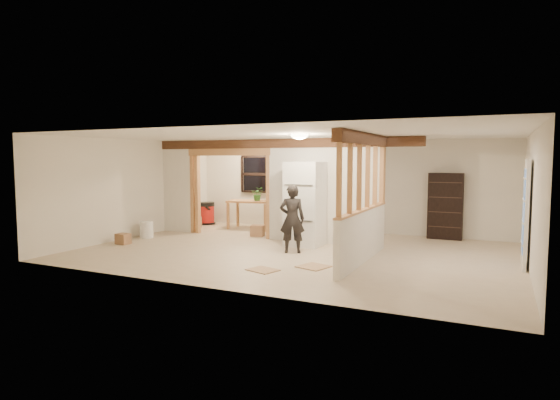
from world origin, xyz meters
The scene contains 30 objects.
floor centered at (0.00, 0.00, -0.01)m, with size 9.00×6.50×0.01m, color #C5B093.
ceiling centered at (0.00, 0.00, 2.50)m, with size 9.00×6.50×0.01m, color white.
wall_back centered at (0.00, 3.25, 1.25)m, with size 9.00×0.01×2.50m, color silver.
wall_front centered at (0.00, -3.25, 1.25)m, with size 9.00×0.01×2.50m, color silver.
wall_left centered at (-4.50, 0.00, 1.25)m, with size 0.01×6.50×2.50m, color silver.
wall_right centered at (4.50, 0.00, 1.25)m, with size 0.01×6.50×2.50m, color silver.
partition_left_stub centered at (-4.05, 1.20, 1.25)m, with size 0.90×0.12×2.50m, color silver.
partition_center centered at (0.20, 1.20, 1.25)m, with size 2.80×0.12×2.50m, color silver.
doorway_frame centered at (-2.40, 1.20, 1.10)m, with size 2.46×0.14×2.20m, color #BA824E.
header_beam_back centered at (-1.00, 1.20, 2.38)m, with size 7.00×0.18×0.22m, color #512F1B.
header_beam_right centered at (1.60, -0.40, 2.38)m, with size 0.18×3.30×0.22m, color #512F1B.
pony_wall centered at (1.60, -0.40, 0.50)m, with size 0.12×3.20×1.00m, color silver.
stud_partition centered at (1.60, -0.40, 1.66)m, with size 0.14×3.20×1.32m, color #BA824E.
window_back centered at (-2.60, 3.17, 1.55)m, with size 1.12×0.10×1.10m, color black.
french_door centered at (4.42, 0.40, 1.00)m, with size 0.12×0.86×2.00m, color white.
ceiling_dome_main centered at (0.30, -0.50, 2.48)m, with size 0.36×0.36×0.16m, color #FFEABF.
ceiling_dome_util centered at (-2.50, 2.30, 2.48)m, with size 0.32×0.32×0.14m, color #FFEABF.
hanging_bulb centered at (-2.00, 1.60, 2.18)m, with size 0.07×0.07×0.07m, color #FFD88C.
refrigerator centered at (-0.08, 0.75, 0.97)m, with size 0.80×0.78×1.94m, color white.
woman centered at (0.00, -0.18, 0.73)m, with size 0.53×0.35×1.46m, color black.
work_table centered at (-2.45, 2.45, 0.41)m, with size 1.31×0.66×0.83m, color #BA824E.
potted_plant centered at (-2.22, 2.43, 1.02)m, with size 0.35×0.30×0.39m, color #37792C.
shop_vac centered at (-4.16, 2.72, 0.34)m, with size 0.53×0.53×0.69m, color #9C1410.
bookshelf centered at (2.76, 3.04, 0.83)m, with size 0.83×0.28×1.65m, color black.
bucket centered at (-4.11, -0.03, 0.21)m, with size 0.33×0.33×0.42m, color white.
box_util_a centered at (-1.69, 1.43, 0.14)m, with size 0.34×0.29×0.29m, color #966A48.
box_util_b centered at (-4.03, 1.89, 0.16)m, with size 0.34×0.34×0.32m, color #966A48.
box_front centered at (-4.03, -0.94, 0.12)m, with size 0.31×0.25×0.25m, color #966A48.
floor_panel_near centered at (0.91, -1.23, 0.01)m, with size 0.50×0.50×0.02m, color tan.
floor_panel_far centered at (0.17, -1.87, 0.01)m, with size 0.51×0.41×0.02m, color tan.
Camera 1 is at (4.00, -9.20, 1.99)m, focal length 30.00 mm.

